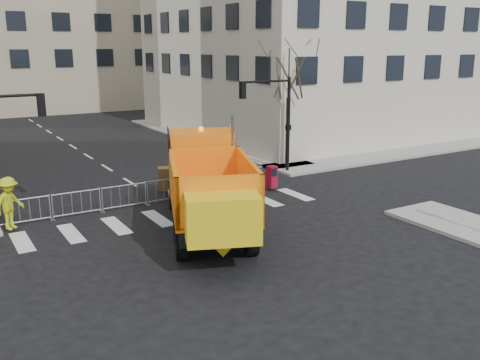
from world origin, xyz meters
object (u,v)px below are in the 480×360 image
plow_truck (208,183)px  worker (9,203)px  cop_b (204,181)px  newspaper_box (272,177)px  cop_c (208,181)px  cop_a (205,183)px

plow_truck → worker: 7.67m
cop_b → newspaper_box: bearing=-175.1°
cop_c → worker: bearing=-73.0°
cop_a → worker: (-8.53, -0.20, 0.36)m
cop_b → cop_c: cop_b is taller
cop_b → worker: size_ratio=0.86×
plow_truck → newspaper_box: (5.54, 3.73, -1.22)m
cop_c → worker: (-8.70, -0.20, 0.32)m
cop_c → newspaper_box: size_ratio=1.57×
cop_a → worker: 8.55m
cop_a → worker: worker is taller
plow_truck → cop_b: (1.86, 3.98, -1.03)m
plow_truck → cop_a: (1.90, 3.98, -1.11)m
cop_b → newspaper_box: 3.69m
cop_c → newspaper_box: bearing=101.5°
worker → newspaper_box: worker is taller
plow_truck → cop_c: bearing=-5.8°
cop_b → worker: (-8.50, -0.20, 0.29)m
cop_c → cop_b: bearing=-74.3°
newspaper_box → cop_c: bearing=165.2°
worker → newspaper_box: 12.18m
cop_a → cop_c: cop_c is taller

